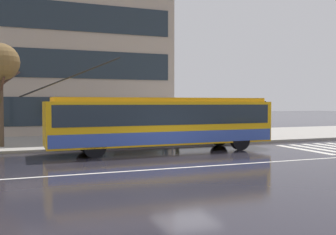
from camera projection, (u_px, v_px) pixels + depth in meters
The scene contains 12 objects.
ground_plane at pixel (186, 162), 15.58m from camera, with size 160.00×160.00×0.00m, color #25232B.
sidewalk_slab at pixel (126, 138), 25.23m from camera, with size 80.00×10.00×0.14m, color gray.
crosswalk_stripe_edge_near at pixel (304, 150), 19.74m from camera, with size 0.44×4.40×0.01m, color beige.
crosswalk_stripe_inner_a at pixel (317, 149), 20.05m from camera, with size 0.44×4.40×0.01m, color beige.
crosswalk_stripe_center at pixel (331, 148), 20.36m from camera, with size 0.44×4.40×0.01m, color beige.
lane_centre_line at pixel (198, 167), 14.46m from camera, with size 72.00×0.14×0.01m, color silver.
trolleybus at pixel (163, 122), 19.10m from camera, with size 12.62×2.84×4.66m.
bus_shelter at pixel (137, 108), 22.24m from camera, with size 4.09×1.80×2.65m.
pedestrian_at_shelter at pixel (214, 116), 23.56m from camera, with size 1.24×1.24×1.91m.
pedestrian_approaching_curb at pixel (178, 115), 24.16m from camera, with size 1.19×1.19×2.02m.
street_tree_bare at pixel (0, 64), 19.73m from camera, with size 1.99×2.27×5.49m.
office_tower_corner_left at pixel (47, 11), 32.44m from camera, with size 18.93×13.46×20.90m.
Camera 1 is at (-6.08, -14.27, 2.47)m, focal length 40.00 mm.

